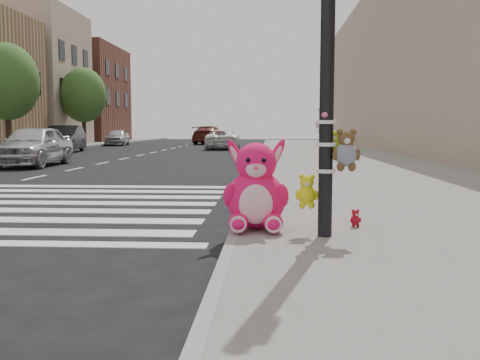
# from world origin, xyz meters

# --- Properties ---
(ground) EXTENTS (120.00, 120.00, 0.00)m
(ground) POSITION_xyz_m (0.00, 0.00, 0.00)
(ground) COLOR black
(ground) RESTS_ON ground
(sidewalk_near) EXTENTS (7.00, 80.00, 0.14)m
(sidewalk_near) POSITION_xyz_m (5.00, 10.00, 0.07)
(sidewalk_near) COLOR slate
(sidewalk_near) RESTS_ON ground
(curb_edge) EXTENTS (0.12, 80.00, 0.15)m
(curb_edge) POSITION_xyz_m (1.55, 10.00, 0.07)
(curb_edge) COLOR gray
(curb_edge) RESTS_ON ground
(bld_far_d) EXTENTS (6.00, 8.00, 10.00)m
(bld_far_d) POSITION_xyz_m (-15.50, 35.00, 5.00)
(bld_far_d) COLOR tan
(bld_far_d) RESTS_ON ground
(bld_far_e) EXTENTS (6.00, 10.00, 9.00)m
(bld_far_e) POSITION_xyz_m (-15.50, 46.00, 4.50)
(bld_far_e) COLOR brown
(bld_far_e) RESTS_ON ground
(bld_near) EXTENTS (5.00, 60.00, 10.00)m
(bld_near) POSITION_xyz_m (10.50, 20.00, 5.00)
(bld_near) COLOR tan
(bld_near) RESTS_ON ground
(signal_pole) EXTENTS (0.72, 0.49, 4.00)m
(signal_pole) POSITION_xyz_m (2.62, 1.81, 1.74)
(signal_pole) COLOR black
(signal_pole) RESTS_ON sidewalk_near
(tree_far_b) EXTENTS (3.20, 3.20, 5.44)m
(tree_far_b) POSITION_xyz_m (-11.20, 22.00, 3.65)
(tree_far_b) COLOR #382619
(tree_far_b) RESTS_ON sidewalk_far
(tree_far_c) EXTENTS (3.20, 3.20, 5.44)m
(tree_far_c) POSITION_xyz_m (-11.20, 33.00, 3.65)
(tree_far_c) COLOR #382619
(tree_far_c) RESTS_ON sidewalk_far
(pink_bunny) EXTENTS (0.79, 0.83, 1.13)m
(pink_bunny) POSITION_xyz_m (1.80, 2.17, 0.60)
(pink_bunny) COLOR #FF1566
(pink_bunny) RESTS_ON sidewalk_near
(red_teddy) EXTENTS (0.17, 0.14, 0.22)m
(red_teddy) POSITION_xyz_m (3.04, 2.40, 0.25)
(red_teddy) COLOR #AF1123
(red_teddy) RESTS_ON sidewalk_near
(car_silver_far) EXTENTS (1.93, 4.40, 1.47)m
(car_silver_far) POSITION_xyz_m (-6.50, 14.43, 0.74)
(car_silver_far) COLOR silver
(car_silver_far) RESTS_ON ground
(car_dark_far) EXTENTS (2.28, 4.74, 1.50)m
(car_dark_far) POSITION_xyz_m (-9.46, 24.80, 0.75)
(car_dark_far) COLOR black
(car_dark_far) RESTS_ON ground
(car_white_near) EXTENTS (2.26, 4.60, 1.26)m
(car_white_near) POSITION_xyz_m (-1.02, 29.71, 0.63)
(car_white_near) COLOR white
(car_white_near) RESTS_ON ground
(car_maroon_near) EXTENTS (2.56, 5.33, 1.50)m
(car_maroon_near) POSITION_xyz_m (-3.18, 40.61, 0.75)
(car_maroon_near) COLOR maroon
(car_maroon_near) RESTS_ON ground
(car_silver_deep) EXTENTS (1.89, 3.90, 1.28)m
(car_silver_deep) POSITION_xyz_m (-9.80, 36.34, 0.64)
(car_silver_deep) COLOR silver
(car_silver_deep) RESTS_ON ground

